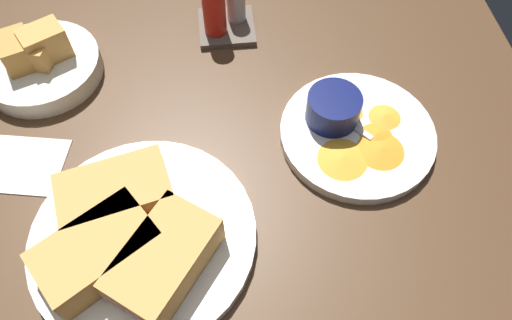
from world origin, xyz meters
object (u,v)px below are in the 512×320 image
(plate_chips_companion, at_px, (357,134))
(bread_basket_rear, at_px, (40,62))
(spoon_by_dark_ramekin, at_px, (152,236))
(ramekin_light_gravy, at_px, (333,107))
(spoon_by_gravy_ramekin, at_px, (332,110))
(sandwich_half_near, at_px, (116,195))
(plate_sandwich_main, at_px, (144,237))
(ramekin_dark_sauce, at_px, (160,273))
(sandwich_half_extra, at_px, (162,260))
(condiment_caddy, at_px, (223,14))
(sandwich_half_far, at_px, (98,252))

(plate_chips_companion, bearing_deg, bread_basket_rear, 159.34)
(spoon_by_dark_ramekin, height_order, ramekin_light_gravy, ramekin_light_gravy)
(spoon_by_dark_ramekin, bearing_deg, spoon_by_gravy_ramekin, 33.28)
(plate_chips_companion, distance_m, spoon_by_gravy_ramekin, 0.05)
(sandwich_half_near, bearing_deg, plate_sandwich_main, -58.20)
(spoon_by_dark_ramekin, relative_size, spoon_by_gravy_ramekin, 1.17)
(ramekin_dark_sauce, distance_m, ramekin_light_gravy, 0.31)
(ramekin_light_gravy, bearing_deg, sandwich_half_extra, -140.11)
(ramekin_dark_sauce, bearing_deg, bread_basket_rear, 117.45)
(sandwich_half_near, distance_m, sandwich_half_extra, 0.10)
(sandwich_half_near, distance_m, spoon_by_dark_ramekin, 0.07)
(condiment_caddy, bearing_deg, plate_chips_companion, -54.52)
(sandwich_half_far, height_order, spoon_by_gravy_ramekin, sandwich_half_far)
(bread_basket_rear, bearing_deg, spoon_by_gravy_ramekin, -17.66)
(plate_sandwich_main, height_order, sandwich_half_near, sandwich_half_near)
(sandwich_half_far, xyz_separation_m, ramekin_light_gravy, (0.30, 0.18, -0.00))
(sandwich_half_near, distance_m, ramekin_light_gravy, 0.31)
(plate_chips_companion, bearing_deg, sandwich_half_near, -166.10)
(ramekin_dark_sauce, relative_size, plate_chips_companion, 0.30)
(spoon_by_gravy_ramekin, bearing_deg, sandwich_half_far, -148.68)
(sandwich_half_near, height_order, ramekin_dark_sauce, sandwich_half_near)
(plate_chips_companion, distance_m, ramekin_light_gravy, 0.05)
(condiment_caddy, bearing_deg, sandwich_half_far, -113.42)
(ramekin_dark_sauce, distance_m, condiment_caddy, 0.43)
(sandwich_half_near, bearing_deg, plate_chips_companion, 13.90)
(sandwich_half_far, bearing_deg, condiment_caddy, 66.58)
(ramekin_dark_sauce, height_order, spoon_by_gravy_ramekin, ramekin_dark_sauce)
(plate_chips_companion, height_order, condiment_caddy, condiment_caddy)
(sandwich_half_far, xyz_separation_m, spoon_by_gravy_ramekin, (0.31, 0.19, -0.02))
(plate_sandwich_main, xyz_separation_m, spoon_by_gravy_ramekin, (0.26, 0.16, 0.01))
(plate_sandwich_main, relative_size, sandwich_half_near, 1.88)
(sandwich_half_far, distance_m, condiment_caddy, 0.42)
(ramekin_light_gravy, bearing_deg, plate_sandwich_main, -149.99)
(sandwich_half_far, relative_size, ramekin_dark_sauce, 2.31)
(plate_chips_companion, bearing_deg, sandwich_half_extra, -147.67)
(ramekin_light_gravy, height_order, condiment_caddy, condiment_caddy)
(ramekin_dark_sauce, height_order, condiment_caddy, condiment_caddy)
(plate_chips_companion, xyz_separation_m, bread_basket_rear, (-0.45, 0.17, 0.02))
(sandwich_half_far, relative_size, condiment_caddy, 1.58)
(ramekin_light_gravy, relative_size, bread_basket_rear, 0.42)
(sandwich_half_near, relative_size, ramekin_dark_sauce, 2.23)
(plate_sandwich_main, relative_size, plate_chips_companion, 1.28)
(spoon_by_dark_ramekin, bearing_deg, ramekin_light_gravy, 32.06)
(sandwich_half_extra, bearing_deg, spoon_by_gravy_ramekin, 40.88)
(sandwich_half_extra, bearing_deg, spoon_by_dark_ramekin, 110.54)
(plate_sandwich_main, xyz_separation_m, condiment_caddy, (0.12, 0.36, 0.03))
(spoon_by_dark_ramekin, bearing_deg, plate_sandwich_main, 159.40)
(sandwich_half_near, height_order, spoon_by_gravy_ramekin, sandwich_half_near)
(ramekin_dark_sauce, height_order, bread_basket_rear, bread_basket_rear)
(sandwich_half_far, relative_size, spoon_by_gravy_ramekin, 1.76)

